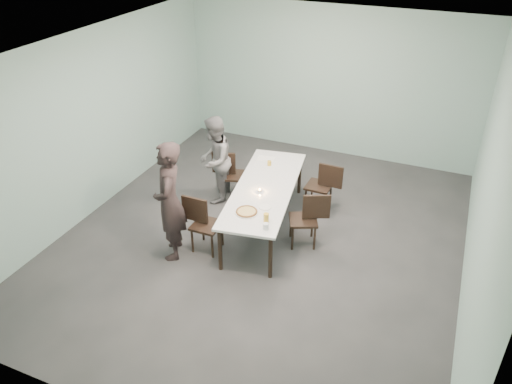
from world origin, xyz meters
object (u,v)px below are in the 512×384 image
at_px(pizza, 247,212).
at_px(diner_near, 170,202).
at_px(tealight, 260,191).
at_px(chair_near_left, 202,220).
at_px(water_tumbler, 266,226).
at_px(diner_far, 215,160).
at_px(amber_tumbler, 269,163).
at_px(chair_far_left, 230,172).
at_px(chair_near_right, 309,216).
at_px(side_plate, 265,207).
at_px(table, 265,190).
at_px(chair_far_right, 324,183).
at_px(beer_glass, 266,218).

bearing_deg(pizza, diner_near, -158.58).
relative_size(pizza, tealight, 6.07).
xyz_separation_m(chair_near_left, water_tumbler, (1.10, -0.16, 0.29)).
xyz_separation_m(diner_far, amber_tumbler, (0.92, 0.24, 0.01)).
relative_size(chair_far_left, chair_near_right, 1.00).
height_order(side_plate, tealight, tealight).
distance_m(chair_near_right, diner_far, 2.04).
distance_m(table, amber_tumbler, 0.76).
height_order(pizza, side_plate, pizza).
xyz_separation_m(diner_far, tealight, (1.11, -0.65, -0.01)).
distance_m(chair_far_right, beer_glass, 1.88).
height_order(diner_far, tealight, diner_far).
height_order(diner_near, beer_glass, diner_near).
bearing_deg(table, chair_near_left, -126.35).
xyz_separation_m(chair_far_left, beer_glass, (1.32, -1.58, 0.32)).
relative_size(table, chair_far_right, 3.11).
xyz_separation_m(chair_near_right, water_tumbler, (-0.34, -0.90, 0.29)).
xyz_separation_m(chair_far_left, chair_far_right, (1.65, 0.24, 0.00)).
bearing_deg(side_plate, diner_near, -152.25).
bearing_deg(chair_far_left, beer_glass, -64.13).
xyz_separation_m(diner_near, pizza, (1.03, 0.41, -0.15)).
bearing_deg(chair_near_right, chair_far_right, -109.69).
height_order(chair_near_right, amber_tumbler, chair_near_right).
bearing_deg(chair_far_right, table, 53.32).
height_order(chair_far_left, pizza, chair_far_left).
relative_size(table, side_plate, 15.05).
xyz_separation_m(chair_near_left, diner_far, (-0.47, 1.37, 0.28)).
bearing_deg(side_plate, table, 112.81).
bearing_deg(beer_glass, chair_near_left, 178.90).
bearing_deg(pizza, chair_far_right, 68.08).
distance_m(chair_far_left, water_tumbler, 2.23).
bearing_deg(chair_far_left, chair_far_right, -5.74).
distance_m(chair_far_right, tealight, 1.33).
xyz_separation_m(diner_near, water_tumbler, (1.44, 0.13, -0.13)).
xyz_separation_m(table, beer_glass, (0.39, -0.91, 0.13)).
xyz_separation_m(table, side_plate, (0.23, -0.55, 0.06)).
height_order(chair_near_right, beer_glass, beer_glass).
distance_m(diner_near, pizza, 1.12).
height_order(table, chair_near_left, chair_near_left).
xyz_separation_m(chair_far_right, diner_far, (-1.85, -0.43, 0.28)).
bearing_deg(diner_far, pizza, 32.59).
bearing_deg(beer_glass, table, 113.32).
relative_size(diner_far, amber_tumbler, 19.54).
relative_size(table, diner_near, 1.47).
bearing_deg(chair_near_right, side_plate, 11.18).
bearing_deg(table, diner_near, -129.92).
xyz_separation_m(table, diner_far, (-1.13, 0.48, 0.09)).
distance_m(chair_near_right, diner_near, 2.11).
bearing_deg(chair_near_left, chair_far_right, 52.75).
relative_size(chair_near_right, diner_near, 0.47).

